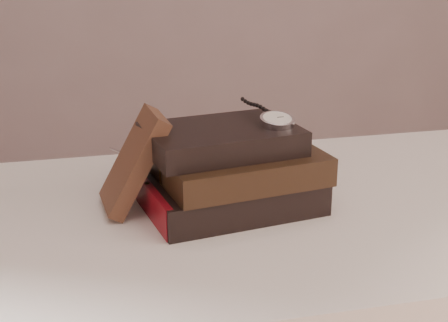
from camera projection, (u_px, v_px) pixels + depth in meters
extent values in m
cube|color=white|center=(263.00, 218.00, 0.99)|extent=(1.00, 0.60, 0.04)
cube|color=white|center=(263.00, 253.00, 1.01)|extent=(0.88, 0.49, 0.08)
cylinder|color=white|center=(420.00, 306.00, 1.44)|extent=(0.05, 0.05, 0.71)
cube|color=black|center=(230.00, 193.00, 0.97)|extent=(0.27, 0.21, 0.05)
cube|color=#F3E9C6|center=(232.00, 192.00, 0.97)|extent=(0.26, 0.19, 0.04)
cube|color=gold|center=(148.00, 198.00, 0.95)|extent=(0.01, 0.01, 0.05)
cube|color=maroon|center=(153.00, 205.00, 0.93)|extent=(0.03, 0.16, 0.05)
cube|color=black|center=(240.00, 166.00, 0.95)|extent=(0.26, 0.20, 0.04)
cube|color=#F3E9C6|center=(242.00, 166.00, 0.95)|extent=(0.25, 0.18, 0.03)
cube|color=gold|center=(162.00, 171.00, 0.93)|extent=(0.01, 0.01, 0.04)
cube|color=black|center=(221.00, 139.00, 0.95)|extent=(0.24, 0.18, 0.04)
cube|color=#F3E9C6|center=(223.00, 139.00, 0.95)|extent=(0.23, 0.17, 0.03)
cube|color=gold|center=(148.00, 143.00, 0.93)|extent=(0.01, 0.01, 0.04)
cube|color=#3C2217|center=(134.00, 161.00, 0.95)|extent=(0.11, 0.11, 0.15)
cylinder|color=silver|center=(277.00, 121.00, 0.94)|extent=(0.06, 0.06, 0.02)
cylinder|color=white|center=(277.00, 118.00, 0.94)|extent=(0.05, 0.05, 0.01)
torus|color=silver|center=(277.00, 119.00, 0.94)|extent=(0.06, 0.06, 0.01)
cylinder|color=silver|center=(268.00, 116.00, 0.97)|extent=(0.01, 0.01, 0.01)
cube|color=black|center=(275.00, 117.00, 0.95)|extent=(0.00, 0.01, 0.00)
cube|color=black|center=(280.00, 117.00, 0.94)|extent=(0.01, 0.00, 0.00)
sphere|color=black|center=(267.00, 111.00, 0.98)|extent=(0.01, 0.01, 0.01)
sphere|color=black|center=(263.00, 109.00, 0.99)|extent=(0.01, 0.01, 0.01)
sphere|color=black|center=(260.00, 107.00, 0.99)|extent=(0.01, 0.01, 0.01)
sphere|color=black|center=(257.00, 105.00, 1.00)|extent=(0.01, 0.01, 0.01)
sphere|color=black|center=(254.00, 105.00, 1.01)|extent=(0.01, 0.01, 0.01)
sphere|color=black|center=(251.00, 104.00, 1.02)|extent=(0.01, 0.01, 0.01)
sphere|color=black|center=(248.00, 103.00, 1.03)|extent=(0.01, 0.01, 0.01)
sphere|color=black|center=(245.00, 101.00, 1.04)|extent=(0.01, 0.01, 0.01)
sphere|color=black|center=(243.00, 99.00, 1.05)|extent=(0.01, 0.01, 0.01)
torus|color=silver|center=(141.00, 156.00, 0.98)|extent=(0.05, 0.02, 0.05)
torus|color=silver|center=(175.00, 152.00, 1.00)|extent=(0.05, 0.02, 0.05)
cylinder|color=silver|center=(158.00, 152.00, 0.99)|extent=(0.01, 0.01, 0.00)
cylinder|color=silver|center=(118.00, 151.00, 1.02)|extent=(0.02, 0.11, 0.03)
cylinder|color=silver|center=(177.00, 144.00, 1.06)|extent=(0.02, 0.11, 0.03)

